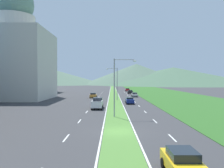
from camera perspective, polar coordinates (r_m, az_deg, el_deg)
ground_plane at (r=24.52m, az=1.54°, el=-12.10°), size 600.00×600.00×0.00m
grass_median at (r=84.05m, az=0.34°, el=-2.75°), size 3.20×240.00×0.06m
grass_verge_right at (r=86.70m, az=14.10°, el=-2.66°), size 24.00×240.00×0.06m
lane_dash_left_2 at (r=22.42m, az=-11.77°, el=-13.35°), size 0.16×2.80×0.01m
lane_dash_left_3 at (r=30.80m, az=-8.46°, el=-9.38°), size 0.16×2.80×0.01m
lane_dash_left_4 at (r=39.32m, az=-6.61°, el=-7.11°), size 0.16×2.80×0.01m
lane_dash_left_5 at (r=47.90m, az=-5.43°, el=-5.64°), size 0.16×2.80×0.01m
lane_dash_left_6 at (r=56.53m, az=-4.61°, el=-4.62°), size 0.16×2.80×0.01m
lane_dash_left_7 at (r=65.17m, az=-4.01°, el=-3.87°), size 0.16×2.80×0.01m
lane_dash_left_8 at (r=73.82m, az=-3.56°, el=-3.29°), size 0.16×2.80×0.01m
lane_dash_left_9 at (r=82.49m, az=-3.20°, el=-2.84°), size 0.16×2.80×0.01m
lane_dash_left_10 at (r=91.16m, az=-2.90°, el=-2.47°), size 0.16×2.80×0.01m
lane_dash_left_11 at (r=99.84m, az=-2.66°, el=-2.16°), size 0.16×2.80×0.01m
lane_dash_left_12 at (r=108.52m, az=-2.46°, el=-1.91°), size 0.16×2.80×0.01m
lane_dash_right_2 at (r=22.74m, az=15.05°, el=-13.16°), size 0.16×2.80×0.01m
lane_dash_right_3 at (r=31.03m, az=10.78°, el=-9.31°), size 0.16×2.80×0.01m
lane_dash_right_4 at (r=39.50m, az=8.37°, el=-7.07°), size 0.16×2.80×0.01m
lane_dash_right_5 at (r=48.05m, az=6.83°, el=-5.62°), size 0.16×2.80×0.01m
lane_dash_right_6 at (r=56.65m, az=5.76°, el=-4.61°), size 0.16×2.80×0.01m
lane_dash_right_7 at (r=65.28m, az=4.98°, el=-3.86°), size 0.16×2.80×0.01m
lane_dash_right_8 at (r=73.92m, az=4.37°, el=-3.29°), size 0.16×2.80×0.01m
lane_dash_right_9 at (r=82.58m, az=3.90°, el=-2.83°), size 0.16×2.80×0.01m
lane_dash_right_10 at (r=91.24m, az=3.51°, el=-2.47°), size 0.16×2.80×0.01m
lane_dash_right_11 at (r=99.91m, az=3.20°, el=-2.16°), size 0.16×2.80×0.01m
lane_dash_right_12 at (r=108.59m, az=2.93°, el=-1.91°), size 0.16×2.80×0.01m
edge_line_median_left at (r=84.06m, az=-0.85°, el=-2.76°), size 0.16×240.00×0.01m
edge_line_median_right at (r=84.09m, az=1.54°, el=-2.76°), size 0.16×240.00×0.01m
domed_building at (r=71.70m, az=-23.74°, el=6.98°), size 19.93×19.93×33.14m
midrise_colored at (r=105.57m, az=-19.87°, el=4.30°), size 17.53×17.53×23.39m
hill_far_left at (r=291.63m, az=-17.15°, el=2.04°), size 155.16×155.16×21.91m
hill_far_center at (r=269.03m, az=6.09°, el=2.49°), size 132.37×132.37×24.92m
hill_far_right at (r=269.34m, az=15.26°, el=1.97°), size 187.28×187.28×20.36m
street_lamp_near at (r=33.32m, az=1.16°, el=0.26°), size 3.39×0.28×8.77m
street_lamp_mid at (r=60.63m, az=0.86°, el=0.63°), size 3.15×0.28×8.86m
car_0 at (r=52.59m, az=4.43°, el=-4.20°), size 1.90×4.57×1.49m
car_1 at (r=74.14m, az=5.64°, el=-2.71°), size 1.91×4.49×1.43m
car_2 at (r=70.17m, az=-4.94°, el=-2.89°), size 2.04×4.67×1.54m
car_3 at (r=90.86m, az=4.56°, el=-2.01°), size 2.03×4.14×1.46m
car_4 at (r=110.44m, az=3.87°, el=-1.46°), size 2.03×4.35×1.48m
car_6 at (r=14.16m, az=17.62°, el=-18.78°), size 1.92×4.31×1.53m
pickup_truck_0 at (r=43.84m, az=-3.89°, el=-4.97°), size 2.18×5.40×2.00m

